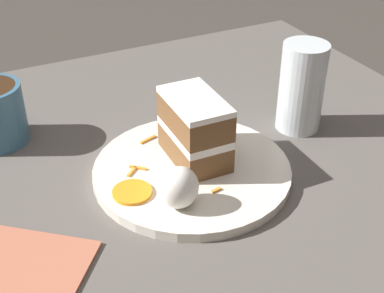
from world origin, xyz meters
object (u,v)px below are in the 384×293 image
Objects in this scene: cream_dollop at (179,188)px; drinking_glass at (301,93)px; plate at (192,171)px; orange_garnish at (132,192)px; cake_slice at (195,129)px.

drinking_glass is (-0.25, -0.11, 0.02)m from cream_dollop.
plate is at bearing -127.32° from cream_dollop.
orange_garnish is 0.30m from drinking_glass.
cream_dollop is 0.07m from orange_garnish.
cream_dollop reaches higher than orange_garnish.
cream_dollop reaches higher than plate.
drinking_glass is (-0.20, -0.04, 0.05)m from plate.
drinking_glass is (-0.30, -0.06, 0.04)m from orange_garnish.
cream_dollop is (0.06, 0.08, -0.02)m from cake_slice.
plate is 5.31× the size of orange_garnish.
plate is 0.10m from orange_garnish.
cake_slice reaches higher than orange_garnish.
cake_slice is at bearing -127.15° from cream_dollop.
orange_garnish is (0.09, 0.02, 0.01)m from plate.
drinking_glass is (-0.19, -0.02, -0.00)m from cake_slice.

